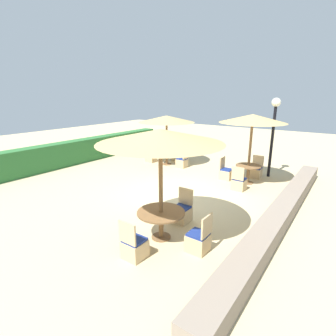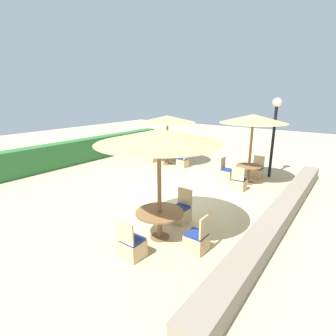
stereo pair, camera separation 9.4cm
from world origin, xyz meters
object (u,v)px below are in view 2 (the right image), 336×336
Objects in this scene: patio_chair_back_right_south at (183,162)px; parasol_front_left at (159,137)px; round_table_front_right at (249,170)px; parasol_front_right at (253,119)px; patio_chair_back_right_east at (178,156)px; round_table_front_left at (160,217)px; patio_chair_front_left_south at (197,241)px; round_table_back_right at (167,154)px; patio_chair_front_right_north at (226,173)px; patio_chair_back_right_north at (152,157)px; patio_chair_front_left_east at (181,213)px; parasol_back_right at (167,119)px; patio_chair_front_right_west at (239,183)px; lamp_post at (275,122)px; patio_chair_front_left_west at (132,247)px; patio_chair_front_right_east at (257,172)px.

parasol_front_left reaches higher than patio_chair_back_right_south.
parasol_front_right is at bearing -90.00° from round_table_front_right.
patio_chair_back_right_east is at bearing 43.63° from patio_chair_back_right_south.
patio_chair_front_left_south reaches higher than round_table_front_left.
round_table_back_right is 1.03× the size of patio_chair_front_right_north.
patio_chair_back_right_north and patio_chair_front_left_east have the same top height.
patio_chair_front_left_south is at bearing 46.83° from patio_chair_back_right_north.
patio_chair_front_left_south is at bearing -172.02° from round_table_front_right.
parasol_back_right is 2.33× the size of round_table_front_left.
parasol_back_right is 0.94× the size of parasol_front_left.
patio_chair_back_right_north and patio_chair_front_right_west have the same top height.
patio_chair_front_right_north is (-0.06, 0.91, -2.30)m from parasol_front_right.
patio_chair_front_right_west is (-2.36, 0.43, -2.09)m from lamp_post.
parasol_front_left is (-5.79, -4.05, 0.27)m from parasol_back_right.
round_table_front_right is (-0.43, -4.34, -1.72)m from parasol_back_right.
parasol_front_left reaches higher than round_table_back_right.
round_table_back_right is at bearing 120.95° from patio_chair_front_left_west.
patio_chair_front_right_north is 1.29m from patio_chair_front_right_west.
parasol_back_right is 8.17m from patio_chair_front_left_west.
patio_chair_front_left_west is (-7.76, -4.05, 0.00)m from patio_chair_back_right_east.
patio_chair_back_right_north is 1.00× the size of patio_chair_front_right_west.
parasol_front_right is (-0.43, -3.41, 2.30)m from patio_chair_back_right_south.
patio_chair_back_right_north is at bearing 92.68° from round_table_back_right.
patio_chair_back_right_east is 4.38m from patio_chair_front_right_east.
lamp_post reaches higher than patio_chair_front_left_west.
round_table_back_right is at bearing -135.00° from parasol_back_right.
patio_chair_back_right_east is at bearing -55.21° from patio_chair_front_left_east.
patio_chair_back_right_south is 3.45m from round_table_front_right.
round_table_back_right reaches higher than round_table_front_left.
patio_chair_front_right_west is at bearing -96.25° from patio_chair_front_left_east.
patio_chair_front_left_west is at bearing -149.05° from parasol_back_right.
parasol_back_right is at bearing 92.68° from patio_chair_back_right_north.
parasol_back_right is 2.95× the size of patio_chair_front_left_south.
patio_chair_front_left_south is (0.04, -1.04, -0.31)m from round_table_front_left.
parasol_front_left reaches higher than parasol_back_right.
patio_chair_back_right_south is 3.69m from patio_chair_front_right_west.
patio_chair_front_right_west is (-0.91, -0.92, 0.00)m from patio_chair_front_right_north.
patio_chair_front_right_west is (-1.35, -5.34, 0.00)m from patio_chair_back_right_north.
lamp_post is 2.18m from patio_chair_front_right_east.
patio_chair_front_left_west is 2.05m from patio_chair_front_left_east.
patio_chair_front_right_north and patio_chair_front_left_east have the same top height.
parasol_front_right is at bearing 162.13° from patio_chair_back_right_east.
patio_chair_front_right_west and patio_chair_front_left_west have the same top height.
lamp_post is 3.57× the size of patio_chair_back_right_north.
patio_chair_back_right_south is (0.01, -0.94, -2.02)m from parasol_back_right.
parasol_back_right is 4.85m from patio_chair_front_right_east.
patio_chair_front_right_north is (-0.49, -3.44, -0.30)m from round_table_back_right.
patio_chair_front_right_east is at bearing -83.54° from parasol_back_right.
parasol_front_left is 3.14× the size of patio_chair_front_left_west.
round_table_back_right is 0.97× the size of round_table_front_right.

